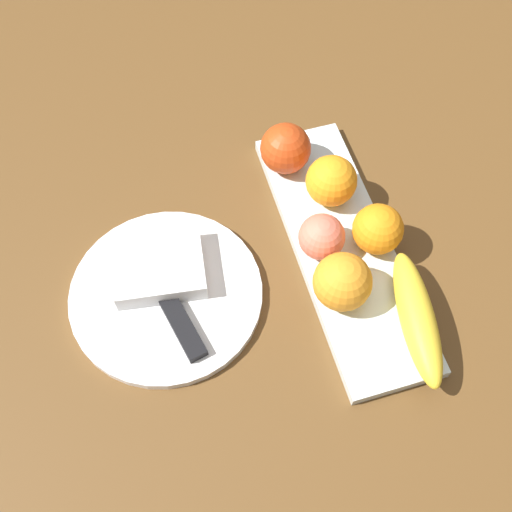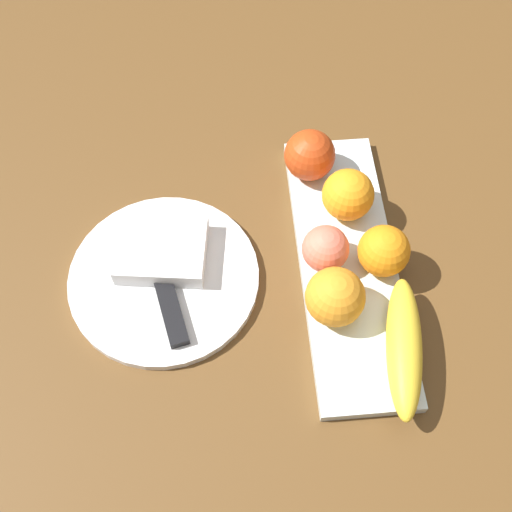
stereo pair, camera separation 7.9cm
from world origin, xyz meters
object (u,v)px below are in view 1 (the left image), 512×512
Objects in this scene: folded_napkin at (159,267)px; dinner_plate at (166,295)px; fruit_tray at (342,248)px; banana at (417,317)px; orange_near_banana at (331,181)px; orange_near_apple at (342,282)px; knife at (178,318)px; apple at (286,148)px; peach at (322,237)px; orange_center at (378,229)px.

dinner_plate is at bearing 180.00° from folded_napkin.
fruit_tray is 1.63× the size of dinner_plate.
banana reaches higher than folded_napkin.
banana is 0.21m from orange_near_banana.
orange_near_banana reaches higher than folded_napkin.
knife is (0.03, 0.20, -0.04)m from orange_near_apple.
apple is 0.28m from knife.
orange_near_banana is 0.27m from knife.
dinner_plate is at bearing 90.88° from peach.
folded_napkin is at bearing 0.00° from dinner_plate.
orange_center reaches higher than peach.
orange_near_apple is at bearing -179.10° from peach.
banana is 2.58× the size of orange_near_banana.
peach is (0.13, 0.08, 0.01)m from banana.
orange_near_banana is (0.21, 0.04, 0.01)m from banana.
knife is (-0.19, 0.20, -0.03)m from apple.
folded_napkin is at bearing 82.67° from fruit_tray.
orange_near_banana is 0.09m from orange_center.
dinner_plate is at bearing 90.00° from fruit_tray.
orange_near_apple is 0.41× the size of knife.
apple is 1.17× the size of peach.
orange_center is (-0.01, -0.04, 0.04)m from fruit_tray.
orange_near_apple is at bearing -179.15° from apple.
apple is 0.39× the size of banana.
apple is 0.29× the size of dinner_plate.
orange_center is 0.37× the size of knife.
banana is 0.12m from orange_center.
apple is at bearing 12.81° from fruit_tray.
dinner_plate is at bearing 72.07° from orange_near_apple.
orange_near_apple is 0.15m from orange_near_banana.
orange_near_banana is at bearing -27.61° from peach.
fruit_tray is 2.25× the size of banana.
orange_near_banana is at bearing 19.17° from banana.
dinner_plate is (0.13, 0.28, -0.03)m from banana.
fruit_tray is 0.05m from peach.
apple is at bearing 25.14° from banana.
orange_near_banana is 1.05× the size of orange_center.
orange_near_banana reaches higher than knife.
apple reaches higher than knife.
orange_near_apple is 1.11× the size of orange_center.
banana is at bearing -150.86° from peach.
banana is at bearing -114.87° from dinner_plate.
peach is 0.53× the size of folded_napkin.
apple is at bearing -60.21° from folded_napkin.
fruit_tray is 5.79× the size of orange_near_banana.
knife is (-0.03, 0.27, -0.03)m from orange_center.
banana is 0.31m from dinner_plate.
orange_near_apple is 0.07m from peach.
orange_near_banana is 0.25m from folded_napkin.
peach is (-0.15, -0.00, -0.01)m from apple.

